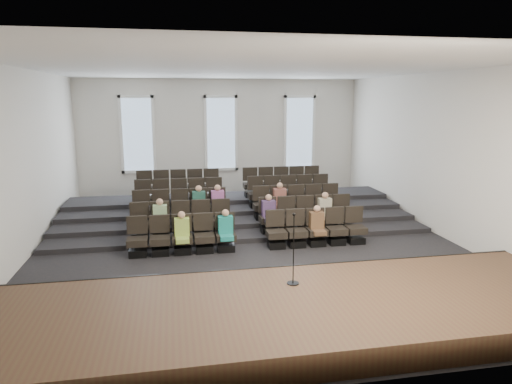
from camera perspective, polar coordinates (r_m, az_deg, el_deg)
The scene contains 13 objects.
ground at distance 13.59m, azimuth -1.02°, elevation -6.35°, with size 14.00×14.00×0.00m, color black.
ceiling at distance 12.95m, azimuth -1.10°, elevation 15.23°, with size 12.00×14.00×0.02m, color white.
wall_back at distance 19.96m, azimuth -4.41°, elevation 6.75°, with size 12.00×0.04×5.00m, color silver.
wall_front at distance 6.35m, azimuth 9.49°, elevation -4.15°, with size 12.00×0.04×5.00m, color silver.
wall_left at distance 13.44m, azimuth -27.32°, elevation 3.07°, with size 0.04×14.00×5.00m, color silver.
wall_right at distance 15.23m, azimuth 21.97°, elevation 4.40°, with size 0.04×14.00×5.00m, color silver.
stage at distance 8.87m, azimuth 4.63°, elevation -14.88°, with size 11.80×3.60×0.50m, color #3F2D1B.
stage_lip at distance 10.44m, azimuth 2.06°, elevation -10.63°, with size 11.80×0.06×0.52m, color black.
risers at distance 16.56m, azimuth -2.84°, elevation -2.35°, with size 11.80×4.80×0.60m.
seating_rows at distance 14.87m, azimuth -2.01°, elevation -2.04°, with size 6.80×4.70×1.67m.
windows at distance 19.87m, azimuth -4.40°, elevation 7.31°, with size 8.44×0.10×3.24m.
audience at distance 13.78m, azimuth -1.67°, elevation -2.51°, with size 5.45×2.64×1.10m.
mic_stand at distance 9.34m, azimuth 4.69°, elevation -8.84°, with size 0.25×0.25×1.49m.
Camera 1 is at (-2.13, -12.75, 4.22)m, focal length 32.00 mm.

